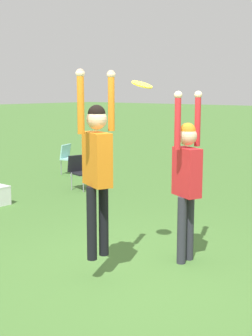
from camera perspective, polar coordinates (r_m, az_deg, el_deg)
ground_plane at (r=6.10m, az=0.82°, el=-12.62°), size 120.00×120.00×0.00m
person_jumping at (r=5.54m, az=-3.54°, el=1.05°), size 0.62×0.51×2.26m
person_defending at (r=6.20m, az=7.43°, el=-0.51°), size 0.58×0.47×2.28m
frisbee at (r=5.89m, az=1.97°, el=10.13°), size 0.27×0.26×0.10m
camping_chair_1 at (r=12.94m, az=-7.02°, el=1.45°), size 0.54×0.58×0.82m
camping_chair_2 at (r=10.91m, az=-5.57°, el=-0.16°), size 0.56×0.60×0.80m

